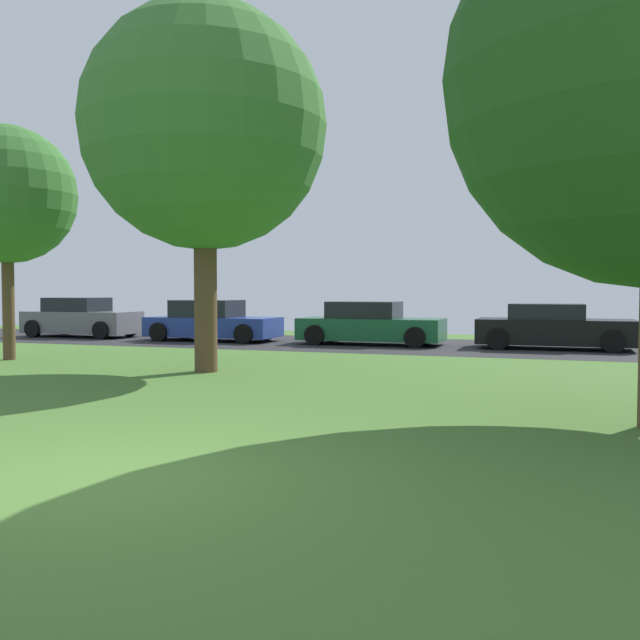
% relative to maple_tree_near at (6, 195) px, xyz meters
% --- Properties ---
extents(ground_plane, '(44.00, 44.00, 0.00)m').
position_rel_maple_tree_near_xyz_m(ground_plane, '(9.08, -8.35, -4.09)').
color(ground_plane, '#47702D').
extents(road_strip, '(44.00, 6.40, 0.01)m').
position_rel_maple_tree_near_xyz_m(road_strip, '(9.08, 7.65, -4.08)').
color(road_strip, '#28282B').
rests_on(road_strip, ground_plane).
extents(maple_tree_near, '(3.41, 3.41, 5.81)m').
position_rel_maple_tree_near_xyz_m(maple_tree_near, '(0.00, 0.00, 0.00)').
color(maple_tree_near, brown).
rests_on(maple_tree_near, ground_plane).
extents(oak_tree_right, '(5.17, 5.17, 7.75)m').
position_rel_maple_tree_near_xyz_m(oak_tree_right, '(5.87, -0.62, 1.06)').
color(oak_tree_right, brown).
rests_on(oak_tree_right, ground_plane).
extents(parked_car_grey, '(4.26, 1.93, 1.46)m').
position_rel_maple_tree_near_xyz_m(parked_car_grey, '(-3.81, 7.54, -3.42)').
color(parked_car_grey, slate).
rests_on(parked_car_grey, ground_plane).
extents(parked_car_blue, '(4.51, 2.00, 1.39)m').
position_rel_maple_tree_near_xyz_m(parked_car_blue, '(1.70, 7.39, -3.45)').
color(parked_car_blue, '#233893').
rests_on(parked_car_blue, ground_plane).
extents(parked_car_green, '(4.55, 1.98, 1.37)m').
position_rel_maple_tree_near_xyz_m(parked_car_green, '(7.24, 7.60, -3.46)').
color(parked_car_green, '#195633').
rests_on(parked_car_green, ground_plane).
extents(parked_car_black, '(4.42, 2.03, 1.34)m').
position_rel_maple_tree_near_xyz_m(parked_car_black, '(12.78, 7.80, -3.46)').
color(parked_car_black, black).
rests_on(parked_car_black, ground_plane).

